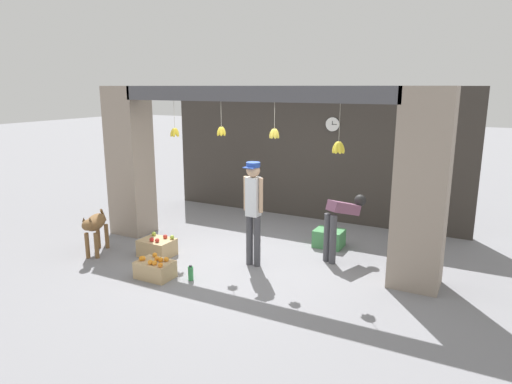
{
  "coord_description": "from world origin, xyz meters",
  "views": [
    {
      "loc": [
        3.49,
        -6.2,
        2.81
      ],
      "look_at": [
        0.0,
        0.42,
        1.07
      ],
      "focal_mm": 32.0,
      "sensor_mm": 36.0,
      "label": 1
    }
  ],
  "objects_px": {
    "wall_clock": "(333,124)",
    "water_bottle": "(191,273)",
    "dog": "(95,225)",
    "fruit_crate_oranges": "(155,269)",
    "shopkeeper": "(253,205)",
    "produce_box_green": "(329,238)",
    "worker_stooping": "(341,219)",
    "fruit_crate_apples": "(157,247)"
  },
  "relations": [
    {
      "from": "dog",
      "to": "water_bottle",
      "type": "relative_size",
      "value": 3.82
    },
    {
      "from": "worker_stooping",
      "to": "wall_clock",
      "type": "distance_m",
      "value": 2.61
    },
    {
      "from": "dog",
      "to": "wall_clock",
      "type": "distance_m",
      "value": 4.97
    },
    {
      "from": "water_bottle",
      "to": "wall_clock",
      "type": "xyz_separation_m",
      "value": [
        0.81,
        3.89,
        1.95
      ]
    },
    {
      "from": "shopkeeper",
      "to": "fruit_crate_apples",
      "type": "bearing_deg",
      "value": 16.77
    },
    {
      "from": "shopkeeper",
      "to": "wall_clock",
      "type": "distance_m",
      "value": 3.13
    },
    {
      "from": "fruit_crate_oranges",
      "to": "water_bottle",
      "type": "relative_size",
      "value": 2.36
    },
    {
      "from": "dog",
      "to": "wall_clock",
      "type": "relative_size",
      "value": 2.92
    },
    {
      "from": "fruit_crate_oranges",
      "to": "produce_box_green",
      "type": "height_order",
      "value": "fruit_crate_oranges"
    },
    {
      "from": "wall_clock",
      "to": "worker_stooping",
      "type": "bearing_deg",
      "value": -66.8
    },
    {
      "from": "shopkeeper",
      "to": "fruit_crate_oranges",
      "type": "bearing_deg",
      "value": 49.76
    },
    {
      "from": "shopkeeper",
      "to": "water_bottle",
      "type": "distance_m",
      "value": 1.41
    },
    {
      "from": "worker_stooping",
      "to": "water_bottle",
      "type": "relative_size",
      "value": 4.55
    },
    {
      "from": "worker_stooping",
      "to": "wall_clock",
      "type": "relative_size",
      "value": 3.47
    },
    {
      "from": "produce_box_green",
      "to": "water_bottle",
      "type": "xyz_separation_m",
      "value": [
        -1.33,
        -2.35,
        -0.05
      ]
    },
    {
      "from": "wall_clock",
      "to": "shopkeeper",
      "type": "bearing_deg",
      "value": -95.24
    },
    {
      "from": "fruit_crate_oranges",
      "to": "wall_clock",
      "type": "relative_size",
      "value": 1.8
    },
    {
      "from": "fruit_crate_apples",
      "to": "produce_box_green",
      "type": "height_order",
      "value": "fruit_crate_apples"
    },
    {
      "from": "water_bottle",
      "to": "wall_clock",
      "type": "height_order",
      "value": "wall_clock"
    },
    {
      "from": "worker_stooping",
      "to": "fruit_crate_apples",
      "type": "distance_m",
      "value": 3.12
    },
    {
      "from": "dog",
      "to": "fruit_crate_oranges",
      "type": "xyz_separation_m",
      "value": [
        1.55,
        -0.33,
        -0.37
      ]
    },
    {
      "from": "shopkeeper",
      "to": "worker_stooping",
      "type": "bearing_deg",
      "value": -139.05
    },
    {
      "from": "produce_box_green",
      "to": "wall_clock",
      "type": "bearing_deg",
      "value": 108.74
    },
    {
      "from": "shopkeeper",
      "to": "produce_box_green",
      "type": "bearing_deg",
      "value": -116.29
    },
    {
      "from": "dog",
      "to": "water_bottle",
      "type": "distance_m",
      "value": 2.12
    },
    {
      "from": "dog",
      "to": "shopkeeper",
      "type": "xyz_separation_m",
      "value": [
        2.62,
        0.8,
        0.48
      ]
    },
    {
      "from": "shopkeeper",
      "to": "produce_box_green",
      "type": "xyz_separation_m",
      "value": [
        0.79,
        1.4,
        -0.84
      ]
    },
    {
      "from": "dog",
      "to": "worker_stooping",
      "type": "bearing_deg",
      "value": 88.19
    },
    {
      "from": "fruit_crate_oranges",
      "to": "produce_box_green",
      "type": "bearing_deg",
      "value": 53.66
    },
    {
      "from": "worker_stooping",
      "to": "produce_box_green",
      "type": "bearing_deg",
      "value": 153.7
    },
    {
      "from": "fruit_crate_oranges",
      "to": "produce_box_green",
      "type": "distance_m",
      "value": 3.14
    },
    {
      "from": "fruit_crate_apples",
      "to": "wall_clock",
      "type": "bearing_deg",
      "value": 60.21
    },
    {
      "from": "worker_stooping",
      "to": "fruit_crate_oranges",
      "type": "xyz_separation_m",
      "value": [
        -2.22,
        -2.02,
        -0.56
      ]
    },
    {
      "from": "fruit_crate_apples",
      "to": "produce_box_green",
      "type": "bearing_deg",
      "value": 36.46
    },
    {
      "from": "fruit_crate_oranges",
      "to": "wall_clock",
      "type": "xyz_separation_m",
      "value": [
        1.34,
        4.07,
        1.91
      ]
    },
    {
      "from": "dog",
      "to": "wall_clock",
      "type": "xyz_separation_m",
      "value": [
        2.89,
        3.74,
        1.54
      ]
    },
    {
      "from": "wall_clock",
      "to": "water_bottle",
      "type": "bearing_deg",
      "value": -101.8
    },
    {
      "from": "produce_box_green",
      "to": "wall_clock",
      "type": "relative_size",
      "value": 1.66
    },
    {
      "from": "shopkeeper",
      "to": "worker_stooping",
      "type": "relative_size",
      "value": 1.6
    },
    {
      "from": "dog",
      "to": "worker_stooping",
      "type": "relative_size",
      "value": 0.84
    },
    {
      "from": "water_bottle",
      "to": "dog",
      "type": "bearing_deg",
      "value": 175.87
    },
    {
      "from": "dog",
      "to": "fruit_crate_oranges",
      "type": "relative_size",
      "value": 1.62
    }
  ]
}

